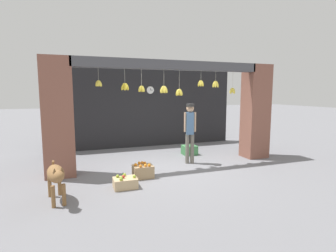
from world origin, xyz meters
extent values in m
plane|color=slate|center=(0.00, 0.00, 0.00)|extent=(60.00, 60.00, 0.00)
cube|color=#232326|center=(0.00, 3.04, 1.42)|extent=(6.95, 0.12, 2.85)
cube|color=brown|center=(-2.83, 0.30, 1.42)|extent=(0.70, 0.60, 2.85)
cube|color=brown|center=(2.83, 0.30, 1.42)|extent=(0.70, 0.60, 2.85)
cube|color=#4C4C51|center=(0.00, 0.12, 2.73)|extent=(5.05, 0.24, 0.24)
cylinder|color=#B2AD99|center=(-1.89, 0.07, 2.46)|extent=(0.01, 0.01, 0.31)
ellipsoid|color=yellow|center=(-1.85, 0.07, 2.23)|extent=(0.11, 0.06, 0.16)
ellipsoid|color=yellow|center=(-1.86, 0.10, 2.23)|extent=(0.09, 0.10, 0.17)
ellipsoid|color=yellow|center=(-1.90, 0.11, 2.23)|extent=(0.07, 0.11, 0.17)
ellipsoid|color=yellow|center=(-1.93, 0.09, 2.23)|extent=(0.10, 0.08, 0.17)
ellipsoid|color=yellow|center=(-1.93, 0.05, 2.23)|extent=(0.10, 0.08, 0.17)
ellipsoid|color=yellow|center=(-1.90, 0.03, 2.23)|extent=(0.07, 0.11, 0.17)
ellipsoid|color=yellow|center=(-1.86, 0.04, 2.23)|extent=(0.09, 0.10, 0.17)
cylinder|color=#B2AD99|center=(-1.26, 0.07, 2.43)|extent=(0.01, 0.01, 0.36)
ellipsoid|color=yellow|center=(-1.21, 0.07, 2.16)|extent=(0.13, 0.07, 0.20)
ellipsoid|color=yellow|center=(-1.26, 0.12, 2.16)|extent=(0.07, 0.13, 0.20)
ellipsoid|color=yellow|center=(-1.31, 0.07, 2.16)|extent=(0.13, 0.07, 0.20)
ellipsoid|color=yellow|center=(-1.26, 0.02, 2.16)|extent=(0.07, 0.13, 0.20)
cylinder|color=#B2AD99|center=(-0.84, 0.09, 2.40)|extent=(0.01, 0.01, 0.42)
ellipsoid|color=gold|center=(-0.79, 0.09, 2.11)|extent=(0.12, 0.06, 0.18)
ellipsoid|color=gold|center=(-0.83, 0.13, 2.11)|extent=(0.08, 0.11, 0.18)
ellipsoid|color=gold|center=(-0.88, 0.11, 2.11)|extent=(0.11, 0.10, 0.19)
ellipsoid|color=gold|center=(-0.88, 0.06, 2.11)|extent=(0.11, 0.10, 0.19)
ellipsoid|color=gold|center=(-0.83, 0.04, 2.11)|extent=(0.08, 0.11, 0.18)
cylinder|color=#B2AD99|center=(-0.22, 0.15, 2.40)|extent=(0.01, 0.01, 0.42)
ellipsoid|color=yellow|center=(-0.17, 0.15, 2.09)|extent=(0.14, 0.07, 0.21)
ellipsoid|color=yellow|center=(-0.19, 0.19, 2.09)|extent=(0.12, 0.13, 0.22)
ellipsoid|color=yellow|center=(-0.23, 0.20, 2.09)|extent=(0.09, 0.14, 0.22)
ellipsoid|color=yellow|center=(-0.27, 0.17, 2.09)|extent=(0.14, 0.10, 0.22)
ellipsoid|color=yellow|center=(-0.27, 0.13, 2.09)|extent=(0.14, 0.10, 0.22)
ellipsoid|color=yellow|center=(-0.23, 0.10, 2.09)|extent=(0.09, 0.14, 0.22)
ellipsoid|color=yellow|center=(-0.19, 0.11, 2.09)|extent=(0.12, 0.13, 0.22)
cylinder|color=#B2AD99|center=(0.22, 0.15, 2.36)|extent=(0.01, 0.01, 0.50)
ellipsoid|color=gold|center=(0.27, 0.15, 2.02)|extent=(0.13, 0.07, 0.20)
ellipsoid|color=gold|center=(0.23, 0.20, 2.02)|extent=(0.09, 0.13, 0.21)
ellipsoid|color=gold|center=(0.17, 0.18, 2.02)|extent=(0.12, 0.11, 0.21)
ellipsoid|color=gold|center=(0.17, 0.12, 2.02)|extent=(0.12, 0.11, 0.21)
ellipsoid|color=gold|center=(0.23, 0.10, 2.02)|extent=(0.09, 0.13, 0.21)
cylinder|color=#B2AD99|center=(0.84, 0.13, 2.48)|extent=(0.01, 0.01, 0.26)
ellipsoid|color=gold|center=(0.89, 0.13, 2.26)|extent=(0.12, 0.07, 0.19)
ellipsoid|color=gold|center=(0.87, 0.17, 2.26)|extent=(0.10, 0.11, 0.19)
ellipsoid|color=gold|center=(0.82, 0.17, 2.26)|extent=(0.10, 0.11, 0.19)
ellipsoid|color=gold|center=(0.80, 0.13, 2.26)|extent=(0.12, 0.07, 0.19)
ellipsoid|color=gold|center=(0.82, 0.09, 2.26)|extent=(0.10, 0.11, 0.19)
ellipsoid|color=gold|center=(0.87, 0.09, 2.26)|extent=(0.10, 0.11, 0.19)
cylinder|color=#B2AD99|center=(1.31, 0.14, 2.47)|extent=(0.01, 0.01, 0.27)
ellipsoid|color=yellow|center=(1.36, 0.14, 2.25)|extent=(0.13, 0.07, 0.21)
ellipsoid|color=yellow|center=(1.33, 0.18, 2.25)|extent=(0.11, 0.13, 0.22)
ellipsoid|color=yellow|center=(1.28, 0.18, 2.25)|extent=(0.11, 0.13, 0.22)
ellipsoid|color=yellow|center=(1.26, 0.14, 2.25)|extent=(0.13, 0.07, 0.21)
ellipsoid|color=yellow|center=(1.28, 0.09, 2.25)|extent=(0.11, 0.13, 0.22)
ellipsoid|color=yellow|center=(1.33, 0.09, 2.25)|extent=(0.11, 0.13, 0.22)
cylinder|color=#B2AD99|center=(1.85, 0.11, 2.38)|extent=(0.01, 0.01, 0.46)
ellipsoid|color=yellow|center=(1.90, 0.11, 2.07)|extent=(0.12, 0.07, 0.19)
ellipsoid|color=yellow|center=(1.85, 0.16, 2.07)|extent=(0.07, 0.12, 0.19)
ellipsoid|color=yellow|center=(1.80, 0.11, 2.07)|extent=(0.12, 0.07, 0.19)
ellipsoid|color=yellow|center=(1.85, 0.06, 2.07)|extent=(0.07, 0.12, 0.19)
ellipsoid|color=olive|center=(-2.83, -1.30, 0.53)|extent=(0.42, 0.78, 0.29)
cylinder|color=olive|center=(-2.70, -1.56, 0.20)|extent=(0.07, 0.07, 0.40)
cylinder|color=olive|center=(-2.87, -1.59, 0.20)|extent=(0.07, 0.07, 0.40)
cylinder|color=olive|center=(-2.80, -1.01, 0.20)|extent=(0.07, 0.07, 0.40)
cylinder|color=olive|center=(-2.97, -1.04, 0.20)|extent=(0.07, 0.07, 0.40)
ellipsoid|color=olive|center=(-2.76, -1.70, 0.60)|extent=(0.23, 0.30, 0.20)
cone|color=brown|center=(-2.70, -1.69, 0.70)|extent=(0.07, 0.07, 0.08)
cone|color=brown|center=(-2.82, -1.71, 0.70)|extent=(0.07, 0.07, 0.08)
cylinder|color=olive|center=(-2.91, -0.90, 0.56)|extent=(0.08, 0.23, 0.30)
cylinder|color=#6B665B|center=(0.67, 0.26, 0.42)|extent=(0.11, 0.11, 0.84)
cylinder|color=#6B665B|center=(0.53, 0.30, 0.42)|extent=(0.11, 0.11, 0.84)
cube|color=#4C7099|center=(0.60, 0.28, 1.15)|extent=(0.24, 0.22, 0.63)
cylinder|color=tan|center=(0.73, 0.24, 1.19)|extent=(0.06, 0.06, 0.55)
cylinder|color=tan|center=(0.46, 0.32, 1.19)|extent=(0.06, 0.06, 0.55)
sphere|color=tan|center=(0.60, 0.28, 1.58)|extent=(0.22, 0.22, 0.22)
cylinder|color=#2D2D2D|center=(0.60, 0.28, 1.67)|extent=(0.22, 0.22, 0.08)
cube|color=#2D2D2D|center=(0.57, 0.17, 1.64)|extent=(0.21, 0.17, 0.01)
cube|color=tan|center=(-0.98, -0.52, 0.15)|extent=(0.47, 0.37, 0.29)
sphere|color=orange|center=(-1.03, -0.37, 0.32)|extent=(0.07, 0.07, 0.07)
sphere|color=orange|center=(-0.91, -0.43, 0.32)|extent=(0.07, 0.07, 0.07)
sphere|color=orange|center=(-0.86, -0.65, 0.32)|extent=(0.07, 0.07, 0.07)
sphere|color=orange|center=(-0.95, -0.63, 0.32)|extent=(0.07, 0.07, 0.07)
sphere|color=orange|center=(-1.07, -0.65, 0.32)|extent=(0.07, 0.07, 0.07)
sphere|color=orange|center=(-0.96, -0.37, 0.32)|extent=(0.07, 0.07, 0.07)
sphere|color=orange|center=(-1.15, -0.49, 0.32)|extent=(0.07, 0.07, 0.07)
cube|color=tan|center=(-1.50, -1.06, 0.11)|extent=(0.49, 0.37, 0.21)
sphere|color=#99B238|center=(-1.61, -1.19, 0.25)|extent=(0.07, 0.07, 0.07)
sphere|color=#99B238|center=(-1.31, -1.11, 0.25)|extent=(0.07, 0.07, 0.07)
sphere|color=#99B238|center=(-1.49, -0.92, 0.25)|extent=(0.07, 0.07, 0.07)
sphere|color=red|center=(-1.54, -1.05, 0.25)|extent=(0.07, 0.07, 0.07)
sphere|color=#99B238|center=(-1.60, -1.10, 0.25)|extent=(0.07, 0.07, 0.07)
sphere|color=#99B238|center=(-1.65, -0.97, 0.25)|extent=(0.07, 0.07, 0.07)
cube|color=#42844C|center=(1.03, 1.24, 0.15)|extent=(0.44, 0.41, 0.30)
cylinder|color=#38934C|center=(-1.48, -0.70, 0.10)|extent=(0.07, 0.07, 0.20)
cylinder|color=black|center=(-1.48, -0.70, 0.21)|extent=(0.04, 0.04, 0.02)
cylinder|color=black|center=(0.20, 2.98, 2.10)|extent=(0.29, 0.01, 0.29)
cylinder|color=white|center=(0.20, 2.96, 2.10)|extent=(0.27, 0.02, 0.27)
cube|color=black|center=(0.20, 2.95, 2.13)|extent=(0.01, 0.01, 0.08)
cube|color=black|center=(0.24, 2.95, 2.10)|extent=(0.10, 0.01, 0.01)
camera|label=1|loc=(-2.44, -6.42, 2.02)|focal=28.00mm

